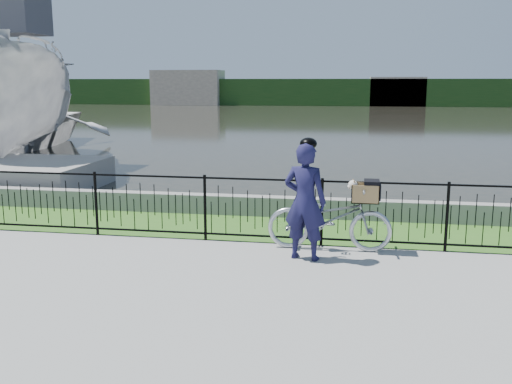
# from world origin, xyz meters

# --- Properties ---
(ground) EXTENTS (120.00, 120.00, 0.00)m
(ground) POSITION_xyz_m (0.00, 0.00, 0.00)
(ground) COLOR gray
(ground) RESTS_ON ground
(grass_strip) EXTENTS (60.00, 2.00, 0.01)m
(grass_strip) POSITION_xyz_m (0.00, 2.60, 0.00)
(grass_strip) COLOR #35651F
(grass_strip) RESTS_ON ground
(water) EXTENTS (120.00, 120.00, 0.00)m
(water) POSITION_xyz_m (0.00, 33.00, 0.00)
(water) COLOR #29271F
(water) RESTS_ON ground
(quay_wall) EXTENTS (60.00, 0.30, 0.40)m
(quay_wall) POSITION_xyz_m (0.00, 3.60, 0.20)
(quay_wall) COLOR gray
(quay_wall) RESTS_ON ground
(fence) EXTENTS (14.00, 0.06, 1.15)m
(fence) POSITION_xyz_m (0.00, 1.60, 0.58)
(fence) COLOR black
(fence) RESTS_ON ground
(far_treeline) EXTENTS (120.00, 6.00, 3.00)m
(far_treeline) POSITION_xyz_m (0.00, 60.00, 1.50)
(far_treeline) COLOR #22461A
(far_treeline) RESTS_ON ground
(far_building_left) EXTENTS (8.00, 4.00, 4.00)m
(far_building_left) POSITION_xyz_m (-18.00, 58.00, 2.00)
(far_building_left) COLOR #AB9A89
(far_building_left) RESTS_ON ground
(far_building_right) EXTENTS (6.00, 3.00, 3.20)m
(far_building_right) POSITION_xyz_m (6.00, 58.50, 1.60)
(far_building_right) COLOR #AB9A89
(far_building_right) RESTS_ON ground
(bicycle_rig) EXTENTS (2.01, 0.70, 1.19)m
(bicycle_rig) POSITION_xyz_m (1.15, 1.40, 0.54)
(bicycle_rig) COLOR #B2B8BF
(bicycle_rig) RESTS_ON ground
(cyclist) EXTENTS (0.74, 0.56, 1.89)m
(cyclist) POSITION_xyz_m (0.78, 0.84, 0.93)
(cyclist) COLOR #16153B
(cyclist) RESTS_ON ground
(boat_near) EXTENTS (8.02, 10.87, 5.75)m
(boat_near) POSITION_xyz_m (-9.37, 9.29, 2.08)
(boat_near) COLOR #ABABAB
(boat_near) RESTS_ON water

